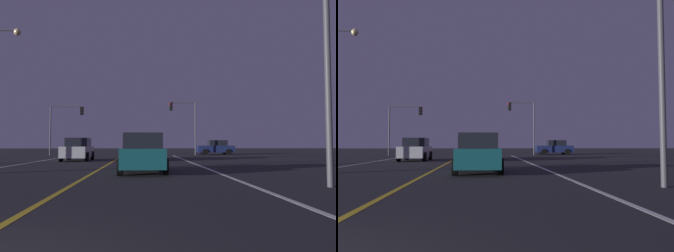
% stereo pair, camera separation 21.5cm
% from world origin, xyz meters
% --- Properties ---
extents(lane_edge_right, '(0.16, 41.28, 0.01)m').
position_xyz_m(lane_edge_right, '(5.36, 14.64, 0.00)').
color(lane_edge_right, silver).
rests_on(lane_edge_right, ground).
extents(lane_center_divider, '(0.16, 41.28, 0.01)m').
position_xyz_m(lane_center_divider, '(0.00, 14.64, 0.00)').
color(lane_center_divider, gold).
rests_on(lane_center_divider, ground).
extents(car_oncoming, '(2.02, 4.30, 1.70)m').
position_xyz_m(car_oncoming, '(-2.75, 23.68, 0.82)').
color(car_oncoming, black).
rests_on(car_oncoming, ground).
extents(car_ahead_far, '(2.02, 4.30, 1.70)m').
position_xyz_m(car_ahead_far, '(2.40, 23.96, 0.82)').
color(car_ahead_far, black).
rests_on(car_ahead_far, ground).
extents(car_crossing_side, '(4.30, 2.02, 1.70)m').
position_xyz_m(car_crossing_side, '(10.70, 37.87, 0.82)').
color(car_crossing_side, black).
rests_on(car_crossing_side, ground).
extents(car_lead_same_lane, '(2.02, 4.30, 1.70)m').
position_xyz_m(car_lead_same_lane, '(2.12, 12.31, 0.82)').
color(car_lead_same_lane, black).
rests_on(car_lead_same_lane, ground).
extents(traffic_light_near_right, '(3.04, 0.36, 5.93)m').
position_xyz_m(traffic_light_near_right, '(6.59, 35.78, 4.37)').
color(traffic_light_near_right, '#4C4C51').
rests_on(traffic_light_near_right, ground).
extents(traffic_light_near_left, '(3.66, 0.36, 5.38)m').
position_xyz_m(traffic_light_near_left, '(-6.21, 35.78, 4.03)').
color(traffic_light_near_left, '#4C4C51').
rests_on(traffic_light_near_left, ground).
extents(street_lamp_right_near, '(2.28, 0.44, 7.91)m').
position_xyz_m(street_lamp_right_near, '(6.98, 6.88, 5.04)').
color(street_lamp_right_near, '#4C4C51').
rests_on(street_lamp_right_near, ground).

